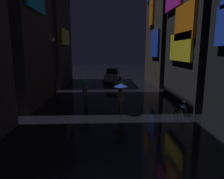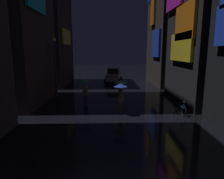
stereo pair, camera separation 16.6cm
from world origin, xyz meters
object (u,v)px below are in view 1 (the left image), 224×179
Objects in this scene: car_distant at (113,75)px; streetlamp_left_far at (54,61)px; pedestrian_near_crossing_blue at (121,90)px; pedestrian_foreground_right_green at (120,86)px; pedestrian_midstreet_left_green at (84,85)px; bicycle_parked_at_storefront at (180,108)px.

car_distant is 0.81× the size of streetlamp_left_far.
car_distant is at bearing 59.18° from streetlamp_left_far.
pedestrian_near_crossing_blue and pedestrian_foreground_right_green have the same top height.
car_distant is at bearing 77.84° from pedestrian_midstreet_left_green.
streetlamp_left_far reaches higher than pedestrian_near_crossing_blue.
streetlamp_left_far reaches higher than bicycle_parked_at_storefront.
streetlamp_left_far reaches higher than car_distant.
pedestrian_midstreet_left_green is 4.41m from streetlamp_left_far.
pedestrian_foreground_right_green is 12.74m from car_distant.
streetlamp_left_far is at bearing 147.64° from pedestrian_foreground_right_green.
pedestrian_foreground_right_green is 4.40m from bicycle_parked_at_storefront.
streetlamp_left_far is at bearing 134.75° from pedestrian_midstreet_left_green.
pedestrian_midstreet_left_green and pedestrian_near_crossing_blue have the same top height.
pedestrian_foreground_right_green is 6.87m from streetlamp_left_far.
pedestrian_foreground_right_green is at bearing 87.15° from pedestrian_near_crossing_blue.
streetlamp_left_far is (-9.60, 4.92, 2.98)m from bicycle_parked_at_storefront.
pedestrian_midstreet_left_green is 7.15m from bicycle_parked_at_storefront.
car_distant is (-0.09, 14.21, -0.74)m from pedestrian_near_crossing_blue.
bicycle_parked_at_storefront is 0.34× the size of streetlamp_left_far.
car_distant is (-0.16, 12.71, -0.74)m from pedestrian_foreground_right_green.
pedestrian_near_crossing_blue reaches higher than car_distant.
bicycle_parked_at_storefront is at bearing -73.60° from car_distant.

